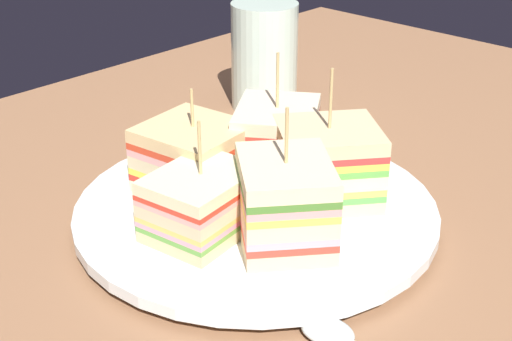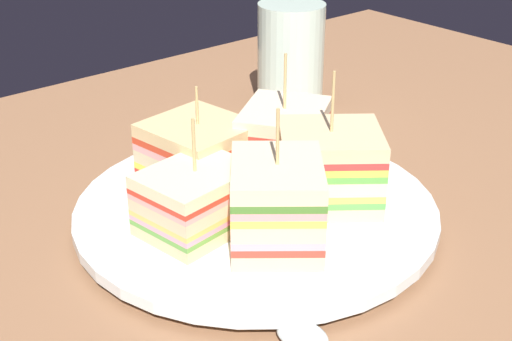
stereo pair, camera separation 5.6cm
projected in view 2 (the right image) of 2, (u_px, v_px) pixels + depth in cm
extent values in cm
cube|color=#8F6343|center=(256.00, 232.00, 58.90)|extent=(117.61, 80.97, 1.80)
cylinder|color=white|center=(256.00, 218.00, 58.32)|extent=(17.88, 17.88, 0.77)
cylinder|color=white|center=(256.00, 209.00, 57.94)|extent=(28.83, 28.83, 0.94)
cube|color=#D6BC88|center=(201.00, 225.00, 53.88)|extent=(8.59, 7.16, 0.94)
cube|color=#B2844C|center=(236.00, 206.00, 56.43)|extent=(1.15, 5.99, 0.94)
cube|color=#62A23E|center=(200.00, 218.00, 53.58)|extent=(8.59, 7.16, 0.41)
cube|color=pink|center=(200.00, 213.00, 53.40)|extent=(8.59, 7.16, 0.41)
cube|color=#EFC259|center=(200.00, 208.00, 53.22)|extent=(8.59, 7.16, 0.41)
cube|color=beige|center=(200.00, 200.00, 52.91)|extent=(8.59, 7.16, 0.94)
cube|color=#B2844C|center=(235.00, 182.00, 55.46)|extent=(1.15, 5.99, 0.94)
cube|color=#F2A399|center=(199.00, 192.00, 52.61)|extent=(8.59, 7.16, 0.41)
cube|color=red|center=(199.00, 187.00, 52.43)|extent=(8.59, 7.16, 0.41)
cube|color=beige|center=(199.00, 179.00, 52.13)|extent=(8.59, 7.16, 0.94)
cylinder|color=tan|center=(197.00, 147.00, 51.00)|extent=(0.24, 0.24, 4.09)
cube|color=#D0B48C|center=(276.00, 235.00, 52.46)|extent=(9.90, 10.08, 1.17)
cube|color=#9E7242|center=(275.00, 209.00, 55.88)|extent=(5.00, 4.24, 1.17)
cube|color=red|center=(276.00, 225.00, 52.07)|extent=(9.90, 10.08, 0.56)
cube|color=pink|center=(276.00, 218.00, 51.82)|extent=(9.90, 10.08, 0.56)
cube|color=beige|center=(277.00, 207.00, 51.43)|extent=(9.90, 10.08, 1.17)
cube|color=#B2844C|center=(275.00, 182.00, 54.85)|extent=(5.00, 4.24, 1.17)
cube|color=#F6DB4D|center=(277.00, 197.00, 51.04)|extent=(9.90, 10.08, 0.56)
cube|color=pink|center=(277.00, 190.00, 50.79)|extent=(9.90, 10.08, 0.56)
cube|color=#4A8030|center=(277.00, 183.00, 50.53)|extent=(9.90, 10.08, 0.56)
cube|color=beige|center=(277.00, 172.00, 50.15)|extent=(9.90, 10.08, 1.17)
cylinder|color=tan|center=(278.00, 137.00, 48.96)|extent=(0.24, 0.24, 4.11)
cube|color=#DAB889|center=(328.00, 195.00, 57.92)|extent=(10.46, 10.33, 1.11)
cube|color=#B2844C|center=(280.00, 196.00, 57.82)|extent=(4.52, 5.54, 1.11)
cube|color=#52A946|center=(329.00, 186.00, 57.54)|extent=(10.46, 10.33, 0.56)
cube|color=#F0D14C|center=(329.00, 180.00, 57.29)|extent=(10.46, 10.33, 0.56)
cube|color=beige|center=(329.00, 170.00, 56.92)|extent=(10.46, 10.33, 1.11)
cube|color=#B2844C|center=(281.00, 171.00, 56.82)|extent=(4.52, 5.54, 1.11)
cube|color=#59A844|center=(330.00, 161.00, 56.55)|extent=(10.46, 10.33, 0.56)
cube|color=yellow|center=(330.00, 154.00, 56.30)|extent=(10.46, 10.33, 0.56)
cube|color=red|center=(331.00, 148.00, 56.04)|extent=(10.46, 10.33, 0.56)
cube|color=beige|center=(331.00, 138.00, 55.67)|extent=(10.46, 10.33, 1.11)
cylinder|color=tan|center=(333.00, 102.00, 54.34)|extent=(0.24, 0.24, 4.83)
cube|color=beige|center=(283.00, 168.00, 62.21)|extent=(10.19, 9.88, 1.12)
cube|color=#9E7242|center=(272.00, 188.00, 58.91)|extent=(3.91, 5.55, 1.12)
cube|color=yellow|center=(284.00, 160.00, 61.83)|extent=(10.19, 9.88, 0.55)
cube|color=pink|center=(284.00, 154.00, 61.59)|extent=(10.19, 9.88, 0.55)
cube|color=beige|center=(284.00, 145.00, 61.22)|extent=(10.19, 9.88, 1.12)
cube|color=#B2844C|center=(273.00, 164.00, 57.92)|extent=(3.91, 5.55, 1.12)
cube|color=#F1CC55|center=(284.00, 136.00, 60.84)|extent=(10.19, 9.88, 0.55)
cube|color=pink|center=(284.00, 130.00, 60.60)|extent=(10.19, 9.88, 0.55)
cube|color=red|center=(284.00, 124.00, 60.35)|extent=(10.19, 9.88, 0.55)
cube|color=beige|center=(284.00, 115.00, 59.98)|extent=(10.19, 9.88, 1.12)
cylinder|color=tan|center=(285.00, 81.00, 58.68)|extent=(0.24, 0.24, 4.69)
cube|color=beige|center=(200.00, 179.00, 60.52)|extent=(8.39, 8.73, 1.07)
cube|color=#9E7242|center=(233.00, 193.00, 58.23)|extent=(7.24, 1.29, 1.07)
cube|color=red|center=(200.00, 170.00, 60.15)|extent=(8.39, 8.73, 0.57)
cube|color=yellow|center=(199.00, 164.00, 59.89)|extent=(8.39, 8.73, 0.57)
cube|color=beige|center=(199.00, 155.00, 59.52)|extent=(8.39, 8.73, 1.07)
cube|color=#9E7242|center=(233.00, 169.00, 57.24)|extent=(7.24, 1.29, 1.07)
cube|color=#E3A19D|center=(199.00, 146.00, 59.15)|extent=(8.39, 8.73, 0.57)
cube|color=red|center=(198.00, 139.00, 58.90)|extent=(8.39, 8.73, 0.57)
cube|color=#E2BE82|center=(198.00, 130.00, 58.53)|extent=(8.39, 8.73, 1.07)
cylinder|color=tan|center=(197.00, 105.00, 57.57)|extent=(0.24, 0.24, 3.18)
cylinder|color=#EAC974|center=(258.00, 213.00, 55.80)|extent=(4.02, 4.03, 0.66)
cylinder|color=#DBCE68|center=(249.00, 197.00, 57.03)|extent=(5.31, 5.32, 0.83)
cylinder|color=#F3D97D|center=(249.00, 202.00, 55.93)|extent=(4.08, 4.08, 0.77)
cylinder|color=#D5B85F|center=(233.00, 191.00, 56.65)|extent=(4.65, 4.67, 0.86)
cylinder|color=#F1D572|center=(255.00, 188.00, 56.48)|extent=(5.19, 5.20, 0.90)
cylinder|color=#E9CE6B|center=(252.00, 183.00, 54.89)|extent=(4.73, 4.72, 0.55)
ellipsoid|color=silver|center=(302.00, 335.00, 45.23)|extent=(3.09, 3.96, 1.00)
cylinder|color=silver|center=(291.00, 57.00, 78.57)|extent=(7.23, 7.23, 11.57)
cylinder|color=#EEB64B|center=(290.00, 82.00, 79.88)|extent=(6.65, 6.65, 5.73)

